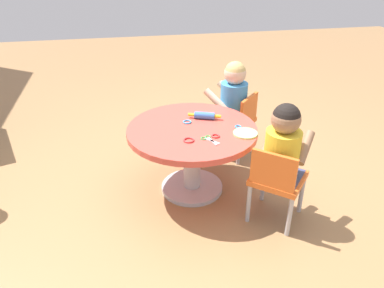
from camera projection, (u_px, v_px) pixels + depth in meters
ground_plane at (192, 188)px, 2.71m from camera, size 10.00×10.00×0.00m
craft_table at (192, 144)px, 2.53m from camera, size 0.87×0.87×0.49m
child_chair_left at (277, 180)px, 2.27m from camera, size 0.42×0.42×0.54m
seated_child_left at (283, 144)px, 2.19m from camera, size 0.44×0.43×0.51m
child_chair_right at (236, 121)px, 3.00m from camera, size 0.42×0.42×0.54m
seated_child_right at (233, 94)px, 2.91m from camera, size 0.43×0.44×0.51m
rolling_pin at (205, 115)px, 2.59m from camera, size 0.10×0.22×0.05m
craft_scissors at (209, 139)px, 2.32m from camera, size 0.14×0.11×0.01m
playdough_blob_0 at (245, 133)px, 2.39m from camera, size 0.16×0.16×0.01m
cookie_cutter_0 at (238, 127)px, 2.48m from camera, size 0.05×0.05×0.01m
cookie_cutter_1 at (187, 122)px, 2.54m from camera, size 0.06×0.06×0.01m
cookie_cutter_2 at (216, 136)px, 2.36m from camera, size 0.05×0.05×0.01m
cookie_cutter_3 at (189, 140)px, 2.31m from camera, size 0.07×0.07×0.01m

